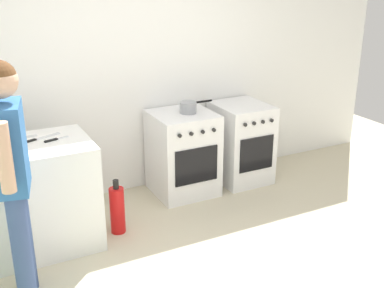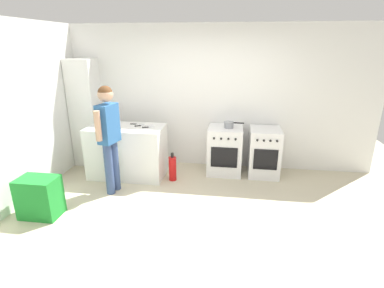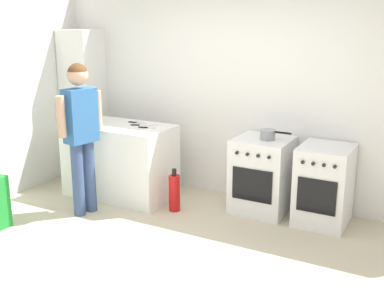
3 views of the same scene
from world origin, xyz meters
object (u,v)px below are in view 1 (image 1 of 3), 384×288
at_px(knife_paring, 55,140).
at_px(knife_utility, 20,138).
at_px(oven_right, 241,142).
at_px(fire_extinguisher, 117,210).
at_px(knife_carving, 40,138).
at_px(oven_left, 183,153).
at_px(pot, 188,107).
at_px(knife_bread, 0,159).
at_px(person, 11,163).

distance_m(knife_paring, knife_utility, 0.30).
distance_m(oven_right, fire_extinguisher, 1.65).
bearing_deg(knife_carving, oven_left, 11.09).
height_order(oven_right, pot, pot).
distance_m(knife_bread, knife_paring, 0.50).
xyz_separation_m(pot, knife_paring, (-1.38, -0.35, -0.00)).
distance_m(oven_left, knife_utility, 1.65).
distance_m(oven_right, knife_carving, 2.18).
height_order(pot, person, person).
xyz_separation_m(oven_left, oven_right, (0.70, -0.00, -0.00)).
bearing_deg(fire_extinguisher, oven_left, 28.78).
bearing_deg(person, pot, 29.24).
bearing_deg(knife_utility, oven_right, 4.96).
relative_size(pot, knife_bread, 1.00).
relative_size(knife_bread, person, 0.21).
xyz_separation_m(knife_bread, knife_utility, (0.20, 0.41, 0.00)).
bearing_deg(knife_utility, knife_bread, -115.93).
bearing_deg(knife_bread, fire_extinguisher, 8.18).
relative_size(knife_bread, fire_extinguisher, 0.69).
height_order(knife_paring, knife_carving, same).
xyz_separation_m(knife_bread, fire_extinguisher, (0.89, 0.13, -0.69)).
distance_m(pot, knife_paring, 1.42).
xyz_separation_m(oven_right, knife_paring, (-2.02, -0.37, 0.48)).
distance_m(oven_left, person, 2.09).
height_order(oven_right, knife_bread, knife_bread).
distance_m(knife_bread, person, 0.43).
xyz_separation_m(knife_utility, person, (-0.16, -0.82, 0.11)).
distance_m(knife_paring, fire_extinguisher, 0.83).
relative_size(knife_utility, fire_extinguisher, 0.50).
distance_m(pot, knife_carving, 1.49).
bearing_deg(knife_paring, oven_left, 15.48).
bearing_deg(knife_bread, person, -84.81).
xyz_separation_m(oven_right, person, (-2.42, -1.01, 0.59)).
relative_size(oven_right, person, 0.50).
distance_m(oven_left, oven_right, 0.70).
xyz_separation_m(oven_right, knife_carving, (-2.11, -0.28, 0.48)).
bearing_deg(oven_left, knife_utility, -172.85).
distance_m(knife_utility, fire_extinguisher, 1.02).
relative_size(oven_right, knife_carving, 2.67).
bearing_deg(person, oven_right, 22.74).
height_order(oven_left, knife_paring, knife_paring).
bearing_deg(oven_right, knife_carving, -172.52).
bearing_deg(knife_paring, person, -121.93).
relative_size(oven_left, knife_utility, 3.38).
xyz_separation_m(oven_right, pot, (-0.64, -0.02, 0.48)).
xyz_separation_m(oven_left, fire_extinguisher, (-0.87, -0.48, -0.21)).
xyz_separation_m(knife_paring, fire_extinguisher, (0.45, -0.11, -0.69)).
height_order(knife_bread, person, person).
bearing_deg(knife_utility, fire_extinguisher, -22.16).
relative_size(knife_carving, person, 0.19).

